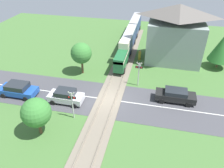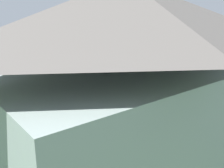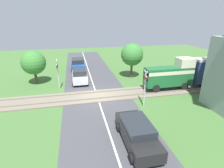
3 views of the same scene
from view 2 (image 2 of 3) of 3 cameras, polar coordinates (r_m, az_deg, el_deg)
ground_plane at (r=23.51m, az=-2.17°, el=-1.80°), size 60.00×60.00×0.00m
road_surface at (r=23.51m, az=-2.17°, el=-1.78°), size 48.00×6.40×0.02m
track_bed at (r=23.49m, az=-2.18°, el=-1.65°), size 2.80×48.00×0.24m
car_near_crossing at (r=26.99m, az=4.09°, el=2.78°), size 3.88×1.85×1.57m
car_far_side at (r=19.04m, az=-18.01°, el=-5.41°), size 4.39×1.82×1.51m
car_behind_queue at (r=31.06m, az=12.45°, el=4.56°), size 4.37×2.04×1.57m
crossing_signal_west_approach at (r=27.35m, az=-1.80°, el=5.79°), size 0.90×0.18×3.26m
crossing_signal_east_approach at (r=18.43m, az=-2.89°, el=-0.95°), size 0.90×0.18×3.26m
station_building at (r=9.73m, az=2.23°, el=-7.39°), size 8.26×5.13×8.35m
pedestrian_by_station at (r=14.74m, az=15.56°, el=-13.07°), size 0.39×0.39×1.59m
tree_roadside_hedge at (r=22.34m, az=15.98°, el=4.27°), size 2.75×2.75×4.34m
tree_beyond_track at (r=30.69m, az=-1.27°, el=8.11°), size 2.68×2.68×3.87m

